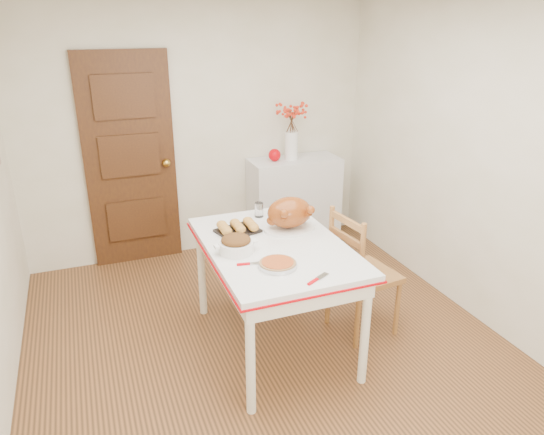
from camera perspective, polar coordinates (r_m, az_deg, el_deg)
name	(u,v)px	position (r m, az deg, el deg)	size (l,w,h in m)	color
floor	(272,353)	(3.89, 0.02, -14.98)	(3.50, 4.00, 0.00)	#422B18
wall_back	(200,133)	(5.15, -8.14, 9.44)	(3.50, 0.00, 2.50)	white
wall_front	(505,389)	(1.80, 24.80, -17.18)	(3.50, 0.00, 2.50)	white
wall_right	(484,167)	(4.23, 22.82, 5.28)	(0.00, 4.00, 2.50)	white
door_back	(130,162)	(5.07, -15.68, 6.08)	(0.85, 0.06, 2.06)	#331B10
sideboard	(294,202)	(5.45, 2.49, 1.81)	(0.95, 0.42, 0.95)	silver
kitchen_table	(274,295)	(3.76, 0.28, -8.78)	(0.96, 1.40, 0.84)	white
chair_oak	(364,272)	(3.96, 10.37, -6.02)	(0.45, 0.45, 1.01)	#9D6732
berry_vase	(292,131)	(5.22, 2.22, 9.75)	(0.31, 0.31, 0.60)	white
apple	(275,155)	(5.21, 0.29, 7.06)	(0.13, 0.13, 0.13)	#C30109
turkey_platter	(289,214)	(3.75, 1.97, 0.40)	(0.39, 0.31, 0.25)	brown
pumpkin_pie	(278,263)	(3.23, 0.64, -5.21)	(0.24, 0.24, 0.05)	#A8441A
stuffing_dish	(236,244)	(3.43, -4.07, -3.00)	(0.30, 0.24, 0.12)	#552F16
rolls_tray	(238,227)	(3.75, -3.90, -1.08)	(0.29, 0.23, 0.08)	gold
pie_server	(318,279)	(3.11, 5.19, -6.86)	(0.20, 0.06, 0.01)	silver
carving_knife	(255,263)	(3.28, -1.94, -5.16)	(0.24, 0.06, 0.01)	silver
drinking_glass	(259,210)	(4.02, -1.47, 0.89)	(0.07, 0.07, 0.12)	white
shaker_pair	(285,207)	(4.12, 1.49, 1.22)	(0.10, 0.04, 0.10)	white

